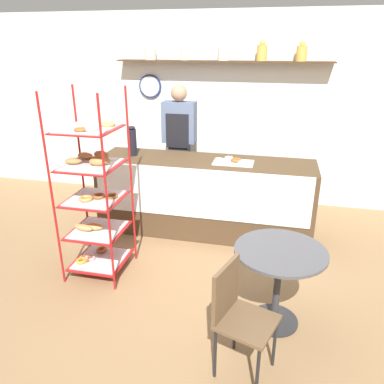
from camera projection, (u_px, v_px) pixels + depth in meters
name	position (u px, v px, depth m)	size (l,w,h in m)	color
ground_plane	(184.00, 277.00, 3.90)	(14.00, 14.00, 0.00)	olive
back_wall	(221.00, 109.00, 5.49)	(10.00, 0.30, 2.70)	white
display_counter	(205.00, 196.00, 4.70)	(2.64, 0.71, 0.95)	#4C3823
pastry_rack	(94.00, 195.00, 3.71)	(0.57, 0.60, 1.89)	#A51919
person_worker	(180.00, 144.00, 5.18)	(0.45, 0.23, 1.76)	#282833
cafe_table	(279.00, 268.00, 3.08)	(0.75, 0.75, 0.71)	#262628
cafe_chair	(237.00, 309.00, 2.63)	(0.48, 0.48, 0.86)	black
coffee_carafe	(132.00, 141.00, 4.67)	(0.11, 0.11, 0.37)	black
donut_tray_counter	(232.00, 161.00, 4.43)	(0.47, 0.28, 0.05)	white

